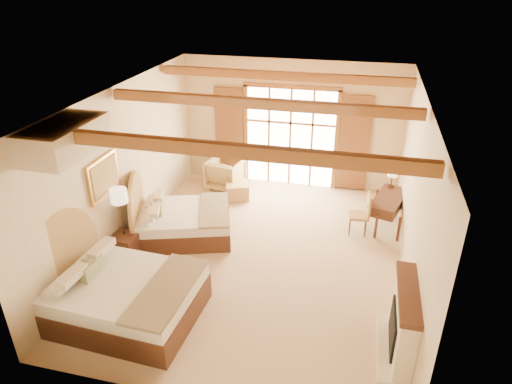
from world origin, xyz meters
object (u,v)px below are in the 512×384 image
(nightstand, at_px, (126,248))
(desk, at_px, (387,210))
(bed_near, at_px, (115,291))
(bed_far, at_px, (177,219))
(armchair, at_px, (225,174))

(nightstand, relative_size, desk, 0.38)
(bed_near, height_order, nightstand, bed_near)
(bed_far, height_order, armchair, bed_far)
(bed_near, relative_size, armchair, 2.81)
(armchair, bearing_deg, bed_far, 92.21)
(bed_near, relative_size, bed_far, 1.00)
(desk, bearing_deg, bed_near, -120.36)
(bed_far, distance_m, nightstand, 1.26)
(bed_far, xyz_separation_m, nightstand, (-0.62, -1.09, -0.12))
(bed_near, xyz_separation_m, desk, (4.34, 4.01, -0.09))
(bed_near, xyz_separation_m, bed_far, (0.01, 2.55, -0.07))
(bed_near, height_order, bed_far, bed_near)
(nightstand, bearing_deg, desk, 29.76)
(nightstand, xyz_separation_m, armchair, (0.94, 3.55, 0.12))
(bed_near, bearing_deg, nightstand, 115.63)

